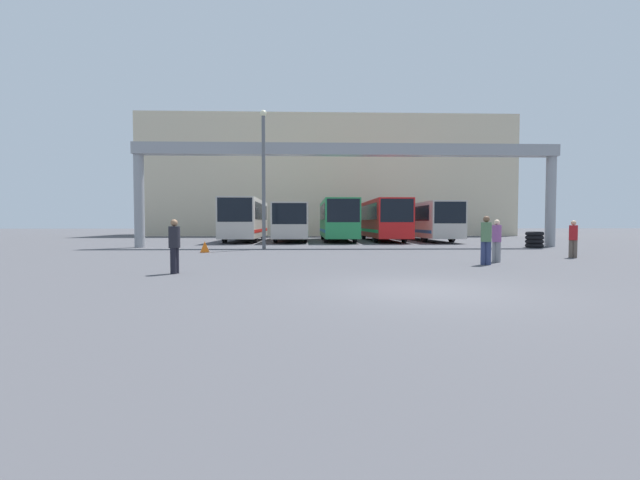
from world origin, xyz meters
The scene contains 15 objects.
ground_plane centered at (0.00, 0.00, 0.00)m, with size 200.00×200.00×0.00m, color #47474C.
building_backdrop centered at (0.00, 43.64, 6.78)m, with size 42.35×12.00×13.56m.
overhead_gantry centered at (0.00, 16.66, 5.25)m, with size 25.85×0.80×6.29m.
bus_slot_0 centered at (-7.47, 25.26, 1.91)m, with size 2.62×10.51×3.32m.
bus_slot_1 centered at (-3.73, 25.86, 1.71)m, with size 2.62×11.70×2.95m.
bus_slot_2 centered at (0.00, 25.58, 1.87)m, with size 2.52×11.14×3.26m.
bus_slot_3 centered at (3.73, 25.72, 1.88)m, with size 2.55×11.43×3.26m.
bus_slot_4 centered at (7.47, 26.14, 1.77)m, with size 2.47×12.25×3.07m.
pedestrian_near_center centered at (4.62, 6.49, 0.86)m, with size 0.34×0.34×1.62m.
pedestrian_near_left centered at (8.76, 8.32, 0.85)m, with size 0.33×0.33×1.60m.
pedestrian_near_right centered at (3.78, 5.48, 0.92)m, with size 0.36×0.36×1.74m.
pedestrian_far_center centered at (-6.48, 3.21, 0.85)m, with size 0.33×0.33×1.60m.
traffic_cone centered at (-7.71, 12.28, 0.28)m, with size 0.47×0.47×0.57m.
tire_stack centered at (11.15, 15.76, 0.48)m, with size 1.04×1.04×0.96m.
lamp_post centered at (-4.97, 14.72, 4.25)m, with size 0.36×0.36×7.77m.
Camera 1 is at (-2.64, -9.45, 1.50)m, focal length 24.00 mm.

